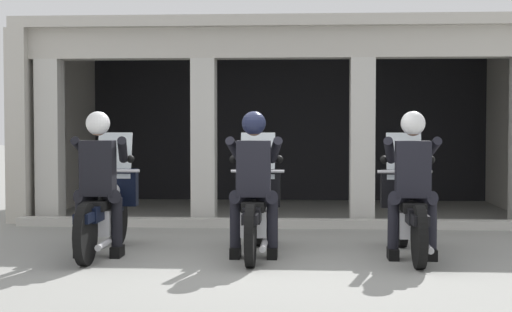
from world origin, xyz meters
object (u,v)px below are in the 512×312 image
(motorcycle_left, at_px, (106,208))
(police_officer_right, at_px, (412,172))
(motorcycle_center, at_px, (256,209))
(police_officer_center, at_px, (254,171))
(motorcycle_right, at_px, (409,210))
(police_officer_left, at_px, (99,171))

(motorcycle_left, relative_size, police_officer_right, 1.29)
(motorcycle_center, height_order, police_officer_right, police_officer_right)
(motorcycle_left, relative_size, police_officer_center, 1.29)
(motorcycle_center, bearing_deg, police_officer_center, -90.85)
(motorcycle_left, bearing_deg, motorcycle_right, 9.52)
(motorcycle_right, bearing_deg, police_officer_left, -166.28)
(police_officer_left, xyz_separation_m, motorcycle_center, (1.69, 0.30, -0.44))
(police_officer_left, bearing_deg, police_officer_center, 9.74)
(police_officer_center, relative_size, police_officer_right, 1.00)
(motorcycle_left, relative_size, motorcycle_center, 1.00)
(motorcycle_right, relative_size, police_officer_right, 1.29)
(police_officer_left, distance_m, police_officer_center, 1.69)
(police_officer_left, bearing_deg, motorcycle_center, 19.24)
(motorcycle_right, xyz_separation_m, police_officer_right, (-0.00, -0.28, 0.44))
(motorcycle_center, bearing_deg, police_officer_left, -170.40)
(motorcycle_left, xyz_separation_m, police_officer_center, (1.69, -0.26, 0.44))
(police_officer_left, height_order, police_officer_right, same)
(police_officer_left, relative_size, police_officer_center, 1.00)
(motorcycle_right, distance_m, police_officer_right, 0.52)
(motorcycle_center, distance_m, motorcycle_right, 1.69)
(police_officer_right, bearing_deg, motorcycle_right, 98.21)
(motorcycle_left, distance_m, motorcycle_right, 3.38)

